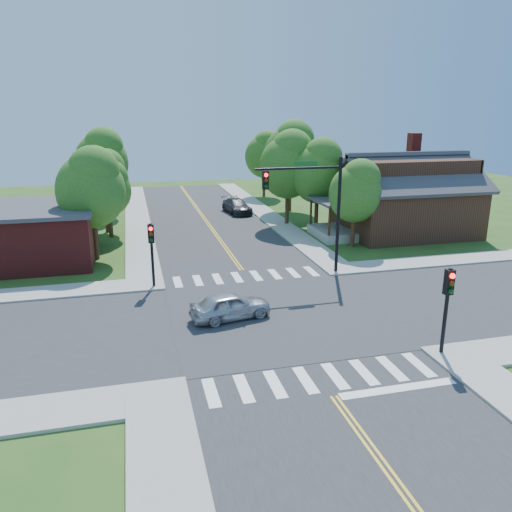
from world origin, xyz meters
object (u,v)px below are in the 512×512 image
object	(u,v)px
signal_pole_nw	(151,243)
house_ne	(404,193)
car_silver	(230,306)
signal_pole_se	(448,295)
signal_mast_ne	(313,198)
car_dgrey	(237,206)

from	to	relation	value
signal_pole_nw	house_ne	size ratio (longest dim) A/B	0.29
car_silver	house_ne	bearing A→B (deg)	-61.84
house_ne	signal_pole_se	bearing A→B (deg)	-115.58
signal_mast_ne	car_dgrey	xyz separation A→B (m)	(-0.41, 19.85, -4.16)
house_ne	car_dgrey	size ratio (longest dim) A/B	2.62
car_silver	signal_pole_nw	bearing A→B (deg)	21.37
car_silver	car_dgrey	xyz separation A→B (m)	(5.70, 25.24, 0.02)
signal_pole_se	house_ne	distance (m)	22.03
signal_mast_ne	car_dgrey	world-z (taller)	signal_mast_ne
signal_mast_ne	signal_pole_nw	bearing A→B (deg)	-179.93
signal_mast_ne	signal_pole_se	world-z (taller)	signal_mast_ne
signal_pole_se	car_dgrey	distance (m)	31.19
signal_mast_ne	signal_pole_se	xyz separation A→B (m)	(1.69, -11.21, -2.19)
signal_mast_ne	car_silver	bearing A→B (deg)	-138.58
signal_pole_nw	car_silver	distance (m)	6.67
signal_pole_nw	car_dgrey	world-z (taller)	signal_pole_nw
car_silver	car_dgrey	distance (m)	25.88
car_dgrey	house_ne	bearing A→B (deg)	-51.62
signal_mast_ne	signal_pole_se	bearing A→B (deg)	-81.44
signal_mast_ne	car_silver	distance (m)	9.16
house_ne	car_dgrey	bearing A→B (deg)	136.02
signal_mast_ne	signal_pole_nw	world-z (taller)	signal_mast_ne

